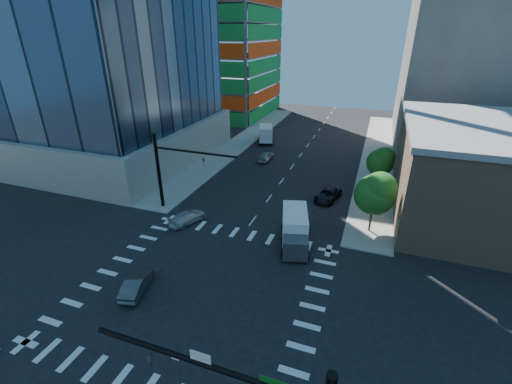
% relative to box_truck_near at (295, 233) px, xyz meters
% --- Properties ---
extents(ground, '(160.00, 160.00, 0.00)m').
position_rel_box_truck_near_xyz_m(ground, '(-5.59, -8.84, -1.43)').
color(ground, black).
rests_on(ground, ground).
extents(road_markings, '(20.00, 20.00, 0.01)m').
position_rel_box_truck_near_xyz_m(road_markings, '(-5.59, -8.84, -1.42)').
color(road_markings, silver).
rests_on(road_markings, ground).
extents(sidewalk_ne, '(5.00, 60.00, 0.15)m').
position_rel_box_truck_near_xyz_m(sidewalk_ne, '(6.91, 31.16, -1.35)').
color(sidewalk_ne, gray).
rests_on(sidewalk_ne, ground).
extents(sidewalk_nw, '(5.00, 60.00, 0.15)m').
position_rel_box_truck_near_xyz_m(sidewalk_nw, '(-18.09, 31.16, -1.35)').
color(sidewalk_nw, gray).
rests_on(sidewalk_nw, ground).
extents(construction_building, '(25.16, 34.50, 70.60)m').
position_rel_box_truck_near_xyz_m(construction_building, '(-33.00, 53.09, 23.18)').
color(construction_building, gray).
rests_on(construction_building, ground).
extents(commercial_building, '(20.50, 22.50, 10.60)m').
position_rel_box_truck_near_xyz_m(commercial_building, '(19.41, 13.16, 3.88)').
color(commercial_building, '#957256').
rests_on(commercial_building, ground).
extents(bg_building_ne, '(24.00, 30.00, 28.00)m').
position_rel_box_truck_near_xyz_m(bg_building_ne, '(21.41, 46.16, 12.57)').
color(bg_building_ne, '#64615A').
rests_on(bg_building_ne, ground).
extents(signal_mast_nw, '(10.20, 0.40, 9.00)m').
position_rel_box_truck_near_xyz_m(signal_mast_nw, '(-15.59, 2.66, 4.06)').
color(signal_mast_nw, black).
rests_on(signal_mast_nw, sidewalk_nw).
extents(tree_south, '(4.16, 4.16, 6.82)m').
position_rel_box_truck_near_xyz_m(tree_south, '(7.04, 5.06, 3.26)').
color(tree_south, '#382316').
rests_on(tree_south, sidewalk_ne).
extents(tree_north, '(3.54, 3.52, 5.78)m').
position_rel_box_truck_near_xyz_m(tree_north, '(7.34, 17.06, 2.56)').
color(tree_north, '#382316').
rests_on(tree_north, sidewalk_ne).
extents(car_nb_far, '(3.31, 5.31, 1.37)m').
position_rel_box_truck_near_xyz_m(car_nb_far, '(1.53, 11.38, -0.75)').
color(car_nb_far, black).
rests_on(car_nb_far, ground).
extents(car_sb_near, '(3.24, 4.83, 1.30)m').
position_rel_box_truck_near_xyz_m(car_sb_near, '(-12.32, 0.33, -0.78)').
color(car_sb_near, silver).
rests_on(car_sb_near, ground).
extents(car_sb_mid, '(1.79, 4.33, 1.47)m').
position_rel_box_truck_near_xyz_m(car_sb_mid, '(-10.39, 22.49, -0.70)').
color(car_sb_mid, '#97999E').
rests_on(car_sb_mid, ground).
extents(car_sb_cross, '(2.47, 4.47, 1.40)m').
position_rel_box_truck_near_xyz_m(car_sb_cross, '(-10.54, -10.88, -0.73)').
color(car_sb_cross, '#434447').
rests_on(car_sb_cross, ground).
extents(box_truck_near, '(4.16, 6.63, 3.23)m').
position_rel_box_truck_near_xyz_m(box_truck_near, '(0.00, 0.00, 0.00)').
color(box_truck_near, black).
rests_on(box_truck_near, ground).
extents(box_truck_far, '(4.42, 6.62, 3.21)m').
position_rel_box_truck_near_xyz_m(box_truck_far, '(-13.87, 32.95, -0.01)').
color(box_truck_far, black).
rests_on(box_truck_far, ground).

